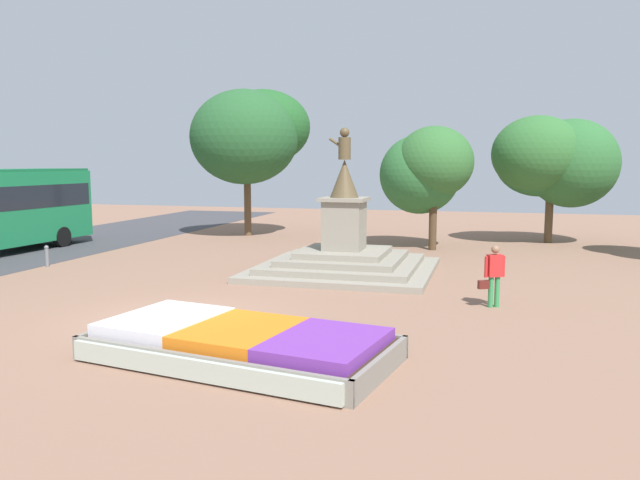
{
  "coord_description": "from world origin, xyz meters",
  "views": [
    {
      "loc": [
        7.16,
        -13.02,
        3.75
      ],
      "look_at": [
        2.81,
        2.85,
        1.69
      ],
      "focal_mm": 35.0,
      "sensor_mm": 36.0,
      "label": 1
    }
  ],
  "objects_px": {
    "flower_planter": "(238,344)",
    "pedestrian_with_handbag": "(494,273)",
    "statue_monument": "(344,252)",
    "kerb_bollard_north": "(47,255)"
  },
  "relations": [
    {
      "from": "flower_planter",
      "to": "pedestrian_with_handbag",
      "type": "height_order",
      "value": "pedestrian_with_handbag"
    },
    {
      "from": "flower_planter",
      "to": "kerb_bollard_north",
      "type": "height_order",
      "value": "kerb_bollard_north"
    },
    {
      "from": "statue_monument",
      "to": "pedestrian_with_handbag",
      "type": "distance_m",
      "value": 6.33
    },
    {
      "from": "statue_monument",
      "to": "kerb_bollard_north",
      "type": "xyz_separation_m",
      "value": [
        -10.59,
        -1.71,
        -0.28
      ]
    },
    {
      "from": "flower_planter",
      "to": "statue_monument",
      "type": "distance_m",
      "value": 9.78
    },
    {
      "from": "pedestrian_with_handbag",
      "to": "flower_planter",
      "type": "bearing_deg",
      "value": -129.13
    },
    {
      "from": "flower_planter",
      "to": "kerb_bollard_north",
      "type": "distance_m",
      "value": 13.48
    },
    {
      "from": "statue_monument",
      "to": "flower_planter",
      "type": "bearing_deg",
      "value": -88.8
    },
    {
      "from": "pedestrian_with_handbag",
      "to": "statue_monument",
      "type": "bearing_deg",
      "value": 140.85
    },
    {
      "from": "flower_planter",
      "to": "kerb_bollard_north",
      "type": "relative_size",
      "value": 7.9
    }
  ]
}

